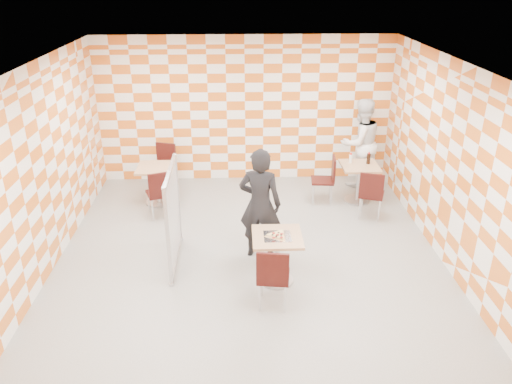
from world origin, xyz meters
TOP-DOWN VIEW (x-y plane):
  - room_shell at (0.00, 0.54)m, footprint 7.00×7.00m
  - main_table at (0.37, -0.42)m, footprint 0.70×0.70m
  - second_table at (2.16, 2.24)m, footprint 0.70×0.70m
  - empty_table at (-1.72, 2.30)m, footprint 0.70×0.70m
  - chair_main_front at (0.27, -1.07)m, footprint 0.47×0.48m
  - chair_second_front at (2.21, 1.47)m, footprint 0.54×0.55m
  - chair_second_side at (1.54, 2.21)m, footprint 0.47×0.46m
  - chair_empty_near at (-1.57, 1.66)m, footprint 0.54×0.55m
  - chair_empty_far at (-1.66, 3.06)m, footprint 0.53×0.53m
  - partition at (-1.14, 0.16)m, footprint 0.08×1.38m
  - man_dark at (0.17, 0.31)m, footprint 0.74×0.57m
  - man_white at (2.34, 3.05)m, footprint 1.07×0.96m
  - pizza_on_foil at (0.37, -0.43)m, footprint 0.40×0.40m
  - sport_bottle at (2.00, 2.38)m, footprint 0.06×0.06m
  - soda_bottle at (2.33, 2.31)m, footprint 0.07×0.07m

SIDE VIEW (x-z plane):
  - main_table at x=0.37m, z-range 0.13..0.88m
  - second_table at x=2.16m, z-range 0.13..0.88m
  - empty_table at x=-1.72m, z-range 0.13..0.88m
  - chair_main_front at x=0.27m, z-range 0.08..1.01m
  - chair_second_front at x=2.21m, z-range 0.08..1.01m
  - chair_second_side at x=1.54m, z-range 0.08..1.01m
  - chair_empty_near at x=-1.57m, z-range 0.08..1.01m
  - chair_empty_far at x=-1.66m, z-range 0.08..1.01m
  - pizza_on_foil at x=0.37m, z-range 0.74..0.79m
  - partition at x=-1.14m, z-range 0.02..1.57m
  - sport_bottle at x=2.00m, z-range 0.74..0.94m
  - soda_bottle at x=2.33m, z-range 0.74..0.97m
  - man_dark at x=0.17m, z-range 0.00..1.79m
  - man_white at x=2.34m, z-range 0.00..1.83m
  - room_shell at x=0.00m, z-range -2.00..5.00m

